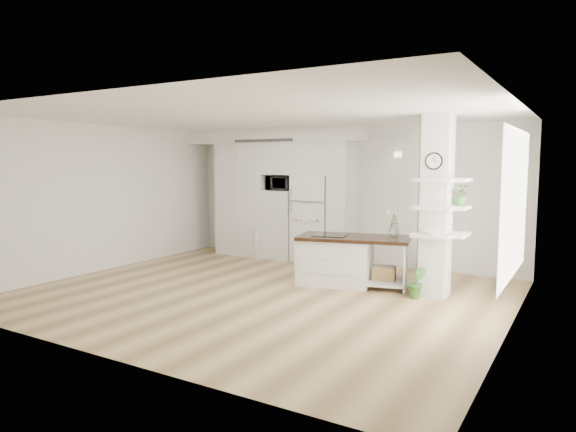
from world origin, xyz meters
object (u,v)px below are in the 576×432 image
at_px(kitchen_island, 342,259).
at_px(floor_plant_a, 417,282).
at_px(bookshelf, 253,244).
at_px(refrigerator, 314,218).

xyz_separation_m(kitchen_island, floor_plant_a, (1.33, -0.25, -0.18)).
bearing_deg(floor_plant_a, bookshelf, 158.65).
bearing_deg(bookshelf, refrigerator, 19.43).
bearing_deg(kitchen_island, bookshelf, 140.40).
height_order(refrigerator, floor_plant_a, refrigerator).
bearing_deg(floor_plant_a, kitchen_island, 169.33).
relative_size(kitchen_island, bookshelf, 3.12).
distance_m(refrigerator, floor_plant_a, 3.24).
relative_size(refrigerator, kitchen_island, 0.90).
xyz_separation_m(bookshelf, floor_plant_a, (4.02, -1.57, -0.03)).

